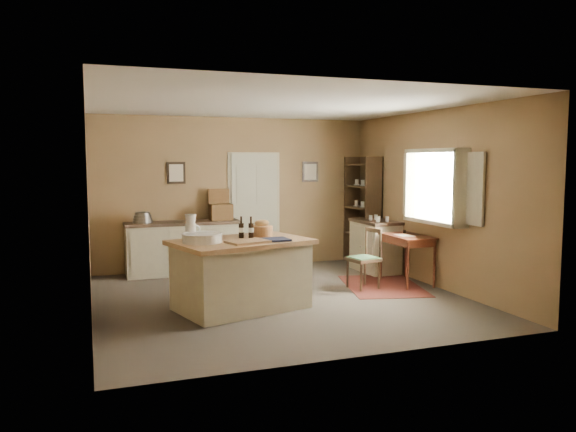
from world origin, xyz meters
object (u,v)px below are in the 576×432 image
object	(u,v)px
work_island	(241,272)
writing_desk	(407,241)
sideboard	(184,246)
right_cabinet	(375,245)
shelving_unit	(364,211)
desk_chair	(363,259)

from	to	relation	value
work_island	writing_desk	bearing A→B (deg)	-3.85
sideboard	right_cabinet	bearing A→B (deg)	-16.02
work_island	right_cabinet	size ratio (longest dim) A/B	1.94
right_cabinet	shelving_unit	distance (m)	0.91
work_island	sideboard	xyz separation A→B (m)	(-0.33, 2.54, -0.00)
sideboard	writing_desk	size ratio (longest dim) A/B	2.16
work_island	desk_chair	size ratio (longest dim) A/B	2.18
sideboard	desk_chair	size ratio (longest dim) A/B	2.18
writing_desk	shelving_unit	xyz separation A→B (m)	(0.15, 1.75, 0.33)
work_island	shelving_unit	world-z (taller)	shelving_unit
shelving_unit	work_island	bearing A→B (deg)	-142.08
desk_chair	writing_desk	bearing A→B (deg)	-5.35
writing_desk	desk_chair	xyz separation A→B (m)	(-0.81, -0.08, -0.22)
work_island	right_cabinet	distance (m)	3.29
desk_chair	right_cabinet	distance (m)	1.38
sideboard	shelving_unit	world-z (taller)	shelving_unit
desk_chair	shelving_unit	distance (m)	2.14
shelving_unit	sideboard	bearing A→B (deg)	176.57
right_cabinet	work_island	bearing A→B (deg)	-150.29
sideboard	right_cabinet	xyz separation A→B (m)	(3.19, -0.91, -0.02)
work_island	desk_chair	distance (m)	2.11
shelving_unit	writing_desk	bearing A→B (deg)	-94.98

